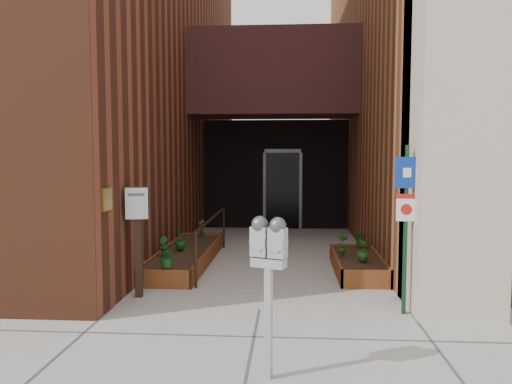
# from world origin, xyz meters

# --- Properties ---
(ground) EXTENTS (80.00, 80.00, 0.00)m
(ground) POSITION_xyz_m (0.00, 0.00, 0.00)
(ground) COLOR #9E9991
(ground) RESTS_ON ground
(architecture) EXTENTS (20.00, 14.60, 10.00)m
(architecture) POSITION_xyz_m (-0.18, 6.89, 4.98)
(architecture) COLOR brown
(architecture) RESTS_ON ground
(planter_left) EXTENTS (0.90, 3.60, 0.30)m
(planter_left) POSITION_xyz_m (-1.55, 2.70, 0.13)
(planter_left) COLOR brown
(planter_left) RESTS_ON ground
(planter_right) EXTENTS (0.80, 2.20, 0.30)m
(planter_right) POSITION_xyz_m (1.60, 2.20, 0.13)
(planter_right) COLOR brown
(planter_right) RESTS_ON ground
(handrail) EXTENTS (0.04, 3.34, 0.90)m
(handrail) POSITION_xyz_m (-1.05, 2.65, 0.75)
(handrail) COLOR black
(handrail) RESTS_ON ground
(parking_meter) EXTENTS (0.35, 0.23, 1.53)m
(parking_meter) POSITION_xyz_m (0.21, -2.03, 1.18)
(parking_meter) COLOR #B9B9BB
(parking_meter) RESTS_ON ground
(sign_post) EXTENTS (0.30, 0.08, 2.21)m
(sign_post) POSITION_xyz_m (1.90, -0.05, 1.36)
(sign_post) COLOR #12331B
(sign_post) RESTS_ON ground
(payment_dropbox) EXTENTS (0.36, 0.29, 1.61)m
(payment_dropbox) POSITION_xyz_m (-1.79, 0.49, 1.16)
(payment_dropbox) COLOR black
(payment_dropbox) RESTS_ON ground
(shrub_left_a) EXTENTS (0.42, 0.42, 0.34)m
(shrub_left_a) POSITION_xyz_m (-1.52, 1.10, 0.47)
(shrub_left_a) COLOR #1A5D1F
(shrub_left_a) RESTS_ON planter_left
(shrub_left_b) EXTENTS (0.25, 0.25, 0.32)m
(shrub_left_b) POSITION_xyz_m (-1.83, 2.05, 0.46)
(shrub_left_b) COLOR #1B5F1D
(shrub_left_b) RESTS_ON planter_left
(shrub_left_c) EXTENTS (0.29, 0.29, 0.37)m
(shrub_left_c) POSITION_xyz_m (-1.65, 2.59, 0.49)
(shrub_left_c) COLOR #175317
(shrub_left_c) RESTS_ON planter_left
(shrub_left_d) EXTENTS (0.24, 0.24, 0.33)m
(shrub_left_d) POSITION_xyz_m (-1.55, 4.30, 0.47)
(shrub_left_d) COLOR #295E1A
(shrub_left_d) RESTS_ON planter_left
(shrub_right_a) EXTENTS (0.25, 0.25, 0.34)m
(shrub_right_a) POSITION_xyz_m (1.64, 1.85, 0.47)
(shrub_right_a) COLOR #25631C
(shrub_right_a) RESTS_ON planter_right
(shrub_right_b) EXTENTS (0.22, 0.22, 0.37)m
(shrub_right_b) POSITION_xyz_m (1.35, 2.29, 0.48)
(shrub_right_b) COLOR #235117
(shrub_right_b) RESTS_ON planter_right
(shrub_right_c) EXTENTS (0.41, 0.41, 0.34)m
(shrub_right_c) POSITION_xyz_m (1.78, 3.10, 0.47)
(shrub_right_c) COLOR #1D5317
(shrub_right_c) RESTS_ON planter_right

